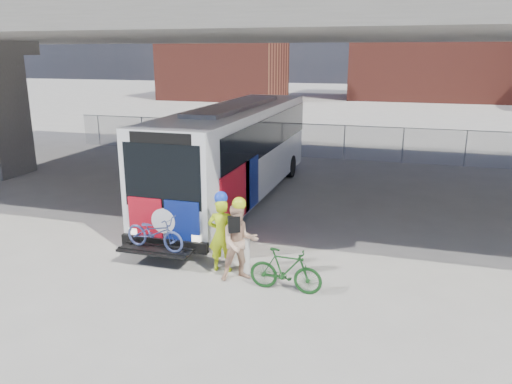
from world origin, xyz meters
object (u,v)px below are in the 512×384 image
at_px(cyclist_hivis, 222,233).
at_px(cyclist_tan, 239,241).
at_px(bike_parked, 286,270).
at_px(bollard, 244,252).
at_px(bus, 236,146).

xyz_separation_m(cyclist_hivis, cyclist_tan, (0.61, -0.37, -0.02)).
bearing_deg(cyclist_tan, bike_parked, -45.08).
relative_size(bollard, cyclist_hivis, 0.50).
distance_m(cyclist_tan, bike_parked, 1.38).
bearing_deg(bollard, cyclist_tan, -90.65).
xyz_separation_m(bus, bollard, (2.39, -6.32, -1.54)).
distance_m(bollard, cyclist_hivis, 0.77).
xyz_separation_m(cyclist_hivis, bike_parked, (1.86, -0.68, -0.50)).
distance_m(bus, cyclist_tan, 7.19).
bearing_deg(cyclist_tan, bus, 78.22).
bearing_deg(bus, bollard, -69.26).
distance_m(bus, bike_parked, 8.04).
bearing_deg(bike_parked, cyclist_tan, 78.36).
relative_size(bus, cyclist_tan, 6.04).
height_order(cyclist_hivis, bike_parked, cyclist_hivis).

